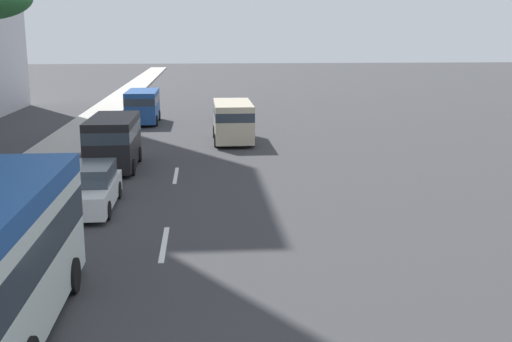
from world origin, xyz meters
TOP-DOWN VIEW (x-y plane):
  - ground_plane at (31.50, 0.00)m, footprint 198.00×198.00m
  - sidewalk_right at (31.50, 6.42)m, footprint 162.00×2.82m
  - lane_stripe_mid at (13.25, 0.00)m, footprint 3.20×0.16m
  - lane_stripe_far at (22.41, 0.00)m, footprint 3.20×0.16m
  - van_lead at (39.12, 2.84)m, footprint 4.88×2.16m
  - car_third at (17.33, 2.83)m, footprint 4.49×1.87m
  - van_fourth at (30.93, -2.92)m, footprint 5.15×2.21m
  - car_fifth at (39.22, -3.04)m, footprint 4.19×1.95m
  - van_sixth at (24.13, 2.83)m, footprint 4.99×2.13m

SIDE VIEW (x-z plane):
  - ground_plane at x=31.50m, z-range 0.00..0.00m
  - lane_stripe_mid at x=13.25m, z-range 0.00..0.01m
  - lane_stripe_far at x=22.41m, z-range 0.00..0.01m
  - sidewalk_right at x=31.50m, z-range 0.00..0.15m
  - car_third at x=17.33m, z-range -0.04..1.50m
  - car_fifth at x=39.22m, z-range -0.04..1.57m
  - van_lead at x=39.12m, z-range 0.17..2.41m
  - van_fourth at x=30.93m, z-range 0.17..2.42m
  - van_sixth at x=24.13m, z-range 0.17..2.53m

